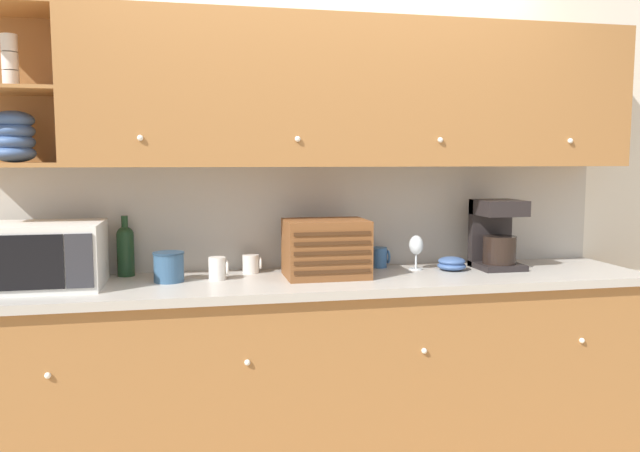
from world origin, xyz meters
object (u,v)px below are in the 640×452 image
(wine_glass, at_px, (416,246))
(coffee_maker, at_px, (496,234))
(mug_patterned_third, at_px, (379,257))
(microwave, at_px, (44,256))
(bread_box, at_px, (326,248))
(storage_canister, at_px, (169,267))
(mug_blue_second, at_px, (251,264))
(wine_bottle, at_px, (125,249))
(mug, at_px, (218,268))
(bowl_stack_on_counter, at_px, (452,264))

(wine_glass, height_order, coffee_maker, coffee_maker)
(mug_patterned_third, xyz_separation_m, wine_glass, (0.17, -0.10, 0.07))
(microwave, xyz_separation_m, mug_patterned_third, (1.61, 0.20, -0.09))
(microwave, xyz_separation_m, bread_box, (1.28, 0.00, -0.01))
(wine_glass, bearing_deg, coffee_maker, -6.10)
(microwave, bearing_deg, storage_canister, 2.53)
(mug_blue_second, distance_m, coffee_maker, 1.28)
(microwave, height_order, mug_patterned_third, microwave)
(wine_bottle, bearing_deg, microwave, -146.12)
(storage_canister, relative_size, mug_blue_second, 1.53)
(microwave, distance_m, mug, 0.77)
(storage_canister, xyz_separation_m, coffee_maker, (1.66, 0.04, 0.11))
(wine_glass, xyz_separation_m, bowl_stack_on_counter, (0.17, -0.06, -0.09))
(storage_canister, bearing_deg, mug_patterned_third, 9.52)
(mug_blue_second, distance_m, mug_patterned_third, 0.68)
(wine_glass, bearing_deg, bowl_stack_on_counter, -19.95)
(bread_box, distance_m, coffee_maker, 0.92)
(microwave, relative_size, mug_patterned_third, 4.76)
(microwave, distance_m, wine_glass, 1.78)
(storage_canister, relative_size, wine_glass, 0.82)
(bowl_stack_on_counter, bearing_deg, microwave, -178.76)
(microwave, bearing_deg, bread_box, 0.04)
(storage_canister, bearing_deg, bowl_stack_on_counter, 0.75)
(bread_box, bearing_deg, microwave, -179.96)
(wine_glass, bearing_deg, storage_canister, -176.29)
(wine_bottle, distance_m, bread_box, 0.97)
(wine_bottle, distance_m, coffee_maker, 1.88)
(microwave, bearing_deg, mug_blue_second, 10.77)
(microwave, distance_m, mug_blue_second, 0.95)
(storage_canister, relative_size, coffee_maker, 0.40)
(mug_patterned_third, height_order, coffee_maker, coffee_maker)
(bowl_stack_on_counter, bearing_deg, mug_patterned_third, 154.35)
(microwave, distance_m, bowl_stack_on_counter, 1.95)
(storage_canister, height_order, mug_patterned_third, storage_canister)
(mug_blue_second, xyz_separation_m, wine_glass, (0.84, -0.07, 0.07))
(bread_box, distance_m, mug_patterned_third, 0.40)
(coffee_maker, bearing_deg, bowl_stack_on_counter, -176.16)
(wine_bottle, relative_size, coffee_maker, 0.83)
(bowl_stack_on_counter, distance_m, coffee_maker, 0.29)
(wine_bottle, relative_size, bowl_stack_on_counter, 2.02)
(wine_bottle, xyz_separation_m, mug_patterned_third, (1.28, -0.01, -0.08))
(mug_blue_second, relative_size, wine_glass, 0.53)
(mug_blue_second, distance_m, bowl_stack_on_counter, 1.02)
(mug, height_order, coffee_maker, coffee_maker)
(mug_blue_second, bearing_deg, bowl_stack_on_counter, -7.61)
(coffee_maker, bearing_deg, wine_bottle, 175.13)
(mug, height_order, wine_glass, wine_glass)
(microwave, relative_size, bowl_stack_on_counter, 3.42)
(microwave, height_order, bowl_stack_on_counter, microwave)
(mug_blue_second, bearing_deg, mug, -138.78)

